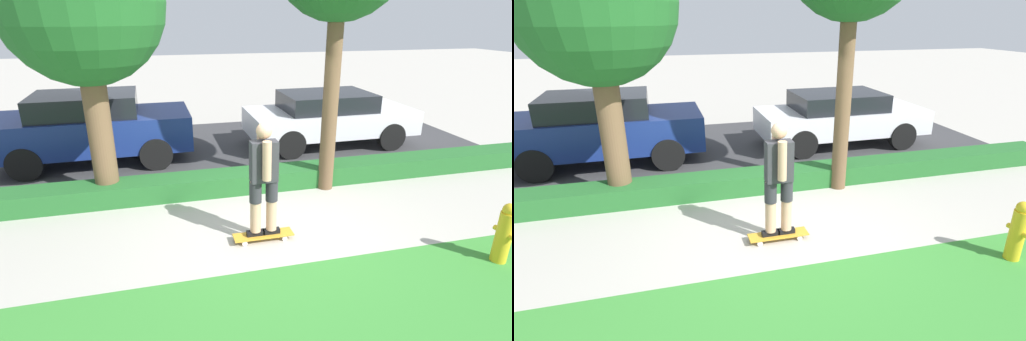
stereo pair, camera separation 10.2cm
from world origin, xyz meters
TOP-DOWN VIEW (x-y plane):
  - ground_plane at (0.00, 0.00)m, footprint 60.00×60.00m
  - street_asphalt at (0.00, 4.20)m, footprint 12.83×5.00m
  - hedge_row at (0.00, 1.60)m, footprint 12.83×0.60m
  - skateboard at (-0.18, -0.27)m, footprint 0.89×0.24m
  - skater_person at (-0.18, -0.27)m, footprint 0.50×0.43m
  - tree_near at (-2.50, 1.73)m, footprint 2.52×2.52m
  - parked_car_front at (-2.94, 3.93)m, footprint 4.15×1.86m
  - parked_car_middle at (2.63, 3.87)m, footprint 4.16×1.82m
  - fire_hydrant at (2.75, -1.57)m, footprint 0.20×0.32m

SIDE VIEW (x-z plane):
  - ground_plane at x=0.00m, z-range 0.00..0.00m
  - street_asphalt at x=0.00m, z-range 0.00..0.01m
  - skateboard at x=-0.18m, z-range 0.03..0.13m
  - hedge_row at x=0.00m, z-range 0.00..0.36m
  - fire_hydrant at x=2.75m, z-range 0.00..0.86m
  - parked_car_middle at x=2.63m, z-range 0.06..1.39m
  - parked_car_front at x=-2.94m, z-range 0.05..1.60m
  - skater_person at x=-0.18m, z-range 0.16..1.84m
  - tree_near at x=-2.50m, z-range 0.97..5.52m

